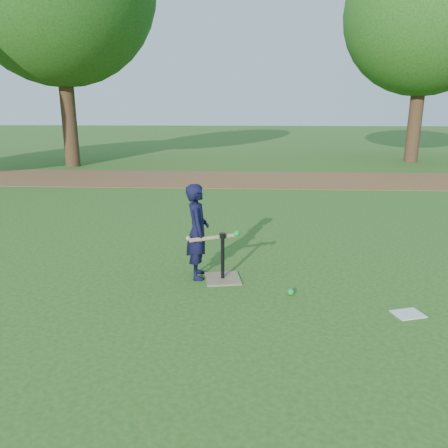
{
  "coord_description": "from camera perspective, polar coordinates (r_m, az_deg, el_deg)",
  "views": [
    {
      "loc": [
        0.25,
        -5.26,
        2.16
      ],
      "look_at": [
        -0.06,
        0.19,
        0.65
      ],
      "focal_mm": 35.0,
      "sensor_mm": 36.0,
      "label": 1
    }
  ],
  "objects": [
    {
      "name": "tree_right",
      "position": [
        18.62,
        25.01,
        23.8
      ],
      "size": [
        5.8,
        5.8,
        8.21
      ],
      "color": "#382316",
      "rests_on": "ground"
    },
    {
      "name": "swing_action",
      "position": [
        5.38,
        -1.15,
        -1.7
      ],
      "size": [
        0.67,
        0.3,
        0.13
      ],
      "color": "tan",
      "rests_on": "ground"
    },
    {
      "name": "dirt_strip",
      "position": [
        12.94,
        2.06,
        5.86
      ],
      "size": [
        24.0,
        3.0,
        0.01
      ],
      "primitive_type": "cube",
      "color": "brown",
      "rests_on": "ground"
    },
    {
      "name": "clipboard",
      "position": [
        5.11,
        22.91,
        -10.77
      ],
      "size": [
        0.35,
        0.31,
        0.01
      ],
      "primitive_type": "cube",
      "rotation": [
        0.0,
        0.0,
        0.3
      ],
      "color": "silver",
      "rests_on": "ground"
    },
    {
      "name": "ground",
      "position": [
        5.69,
        0.45,
        -6.86
      ],
      "size": [
        80.0,
        80.0,
        0.0
      ],
      "primitive_type": "plane",
      "color": "#285116",
      "rests_on": "ground"
    },
    {
      "name": "wiffle_ball_ground",
      "position": [
        5.2,
        8.72,
        -8.77
      ],
      "size": [
        0.08,
        0.08,
        0.08
      ],
      "primitive_type": "sphere",
      "color": "#0E9A30",
      "rests_on": "ground"
    },
    {
      "name": "child",
      "position": [
        5.49,
        -3.48,
        -0.99
      ],
      "size": [
        0.35,
        0.48,
        1.22
      ],
      "primitive_type": "imported",
      "rotation": [
        0.0,
        0.0,
        1.71
      ],
      "color": "black",
      "rests_on": "ground"
    },
    {
      "name": "batting_tee",
      "position": [
        5.55,
        -0.17,
        -6.2
      ],
      "size": [
        0.5,
        0.5,
        0.61
      ],
      "color": "#836D53",
      "rests_on": "ground"
    }
  ]
}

